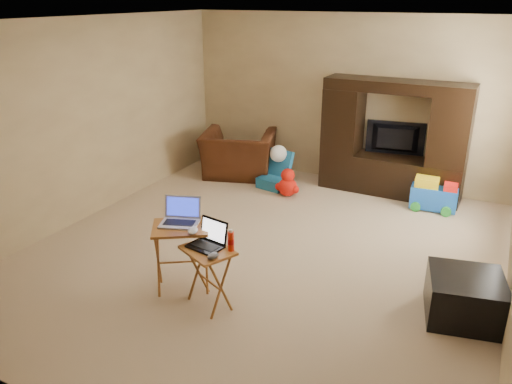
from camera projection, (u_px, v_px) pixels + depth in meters
The scene contains 19 objects.
floor at pixel (264, 251), 5.70m from camera, with size 5.50×5.50×0.00m, color #CAAE8B.
ceiling at pixel (265, 20), 4.77m from camera, with size 5.50×5.50×0.00m, color silver.
wall_back at pixel (345, 100), 7.51m from camera, with size 5.00×5.00×0.00m, color tan.
wall_front at pixel (61, 263), 2.96m from camera, with size 5.00×5.00×0.00m, color tan.
wall_left at pixel (87, 121), 6.29m from camera, with size 5.50×5.50×0.00m, color tan.
entertainment_center at pixel (393, 139), 7.09m from camera, with size 2.01×0.50×1.64m, color black.
television at pixel (395, 139), 7.20m from camera, with size 0.83×0.11×0.48m, color black.
recliner at pixel (238, 154), 7.95m from camera, with size 1.10×0.96×0.72m, color #421D0E.
child_rocker at pixel (275, 170), 7.49m from camera, with size 0.42×0.48×0.56m, color #17577F, non-canonical shape.
plush_toy at pixel (288, 182), 7.19m from camera, with size 0.38×0.31×0.42m, color red, non-canonical shape.
push_toy at pixel (434, 193), 6.73m from camera, with size 0.61×0.44×0.46m, color blue, non-canonical shape.
ottoman at pixel (465, 297), 4.46m from camera, with size 0.64×0.64×0.41m, color black.
tray_table_left at pixel (182, 258), 4.86m from camera, with size 0.53×0.42×0.68m, color #A05E26.
tray_table_right at pixel (209, 278), 4.61m from camera, with size 0.45×0.36×0.59m, color #A46027.
laptop_left at pixel (179, 213), 4.72m from camera, with size 0.36×0.29×0.24m, color #A3A3A7.
laptop_right at pixel (205, 236), 4.49m from camera, with size 0.31×0.26×0.24m, color black.
mouse_left at pixel (193, 230), 4.58m from camera, with size 0.09×0.14×0.06m, color silver.
mouse_right at pixel (213, 256), 4.34m from camera, with size 0.08×0.12×0.05m, color #424247.
water_bottle at pixel (231, 241), 4.45m from camera, with size 0.06×0.06×0.18m, color red.
Camera 1 is at (2.21, -4.53, 2.73)m, focal length 35.00 mm.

